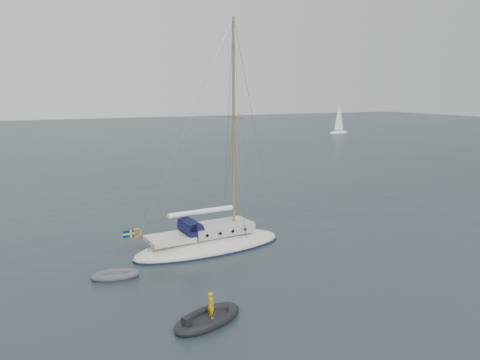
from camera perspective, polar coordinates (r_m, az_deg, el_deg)
name	(u,v)px	position (r m, az deg, el deg)	size (l,w,h in m)	color
ground	(238,247)	(30.05, -0.19, -8.21)	(300.00, 300.00, 0.00)	black
sailboat	(209,232)	(29.41, -3.75, -6.37)	(10.38, 3.11, 14.78)	silver
dinghy	(115,275)	(26.22, -14.97, -11.13)	(2.56, 1.16, 0.37)	#545459
rib	(208,318)	(20.94, -3.97, -16.44)	(3.52, 1.60, 1.36)	black
distant_yacht_b	(339,118)	(113.39, 11.98, 7.39)	(6.15, 3.28, 8.15)	white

